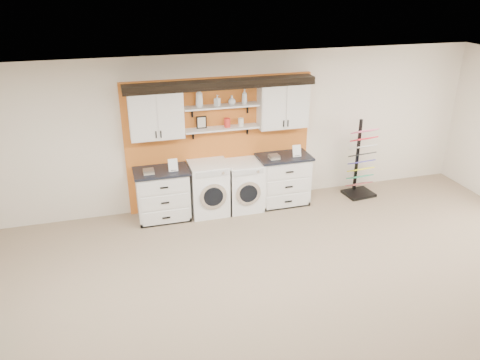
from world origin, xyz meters
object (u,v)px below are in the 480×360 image
object	(u,v)px
base_cabinet_left	(163,194)
dryer	(243,185)
base_cabinet_right	(283,179)
washer	(209,188)
sample_rack	(360,171)

from	to	relation	value
base_cabinet_left	dryer	bearing A→B (deg)	-0.13
base_cabinet_right	washer	size ratio (longest dim) A/B	1.02
base_cabinet_left	dryer	world-z (taller)	base_cabinet_left
base_cabinet_right	dryer	xyz separation A→B (m)	(-0.78, -0.00, -0.02)
base_cabinet_left	sample_rack	world-z (taller)	sample_rack
base_cabinet_left	base_cabinet_right	bearing A→B (deg)	-0.00
base_cabinet_left	sample_rack	distance (m)	3.84
dryer	sample_rack	size ratio (longest dim) A/B	0.61
base_cabinet_right	sample_rack	distance (m)	1.58
base_cabinet_right	washer	bearing A→B (deg)	-179.86
dryer	sample_rack	bearing A→B (deg)	-2.01
base_cabinet_left	washer	world-z (taller)	washer
base_cabinet_right	washer	world-z (taller)	washer
washer	sample_rack	xyz separation A→B (m)	(3.00, -0.08, 0.01)
base_cabinet_right	sample_rack	size ratio (longest dim) A/B	0.65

